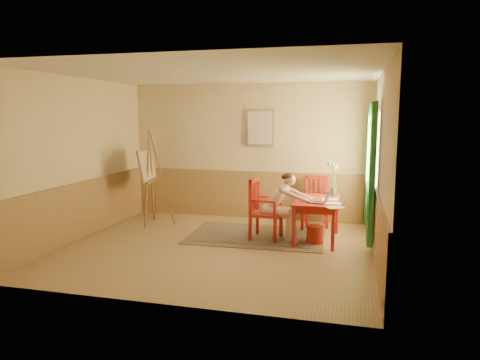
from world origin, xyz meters
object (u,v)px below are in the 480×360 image
(chair_left, at_px, (263,209))
(figure, at_px, (280,203))
(table, at_px, (317,205))
(chair_back, at_px, (316,201))
(laptop, at_px, (320,201))
(easel, at_px, (149,169))

(chair_left, bearing_deg, figure, -6.25)
(table, bearing_deg, figure, -162.93)
(table, bearing_deg, chair_left, -170.49)
(chair_back, relative_size, laptop, 2.53)
(table, bearing_deg, easel, 173.46)
(table, xyz_separation_m, chair_back, (-0.09, 1.07, -0.14))
(chair_back, distance_m, easel, 3.36)
(table, distance_m, figure, 0.63)
(figure, bearing_deg, chair_left, 173.75)
(table, height_order, laptop, laptop)
(table, height_order, easel, easel)
(chair_back, height_order, laptop, chair_back)
(figure, bearing_deg, easel, 168.21)
(easel, bearing_deg, figure, -11.79)
(chair_back, height_order, figure, figure)
(easel, bearing_deg, laptop, -11.74)
(chair_back, height_order, easel, easel)
(chair_left, bearing_deg, table, 9.51)
(chair_left, relative_size, easel, 0.57)
(figure, height_order, easel, easel)
(laptop, bearing_deg, chair_back, 96.74)
(table, bearing_deg, laptop, -76.79)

